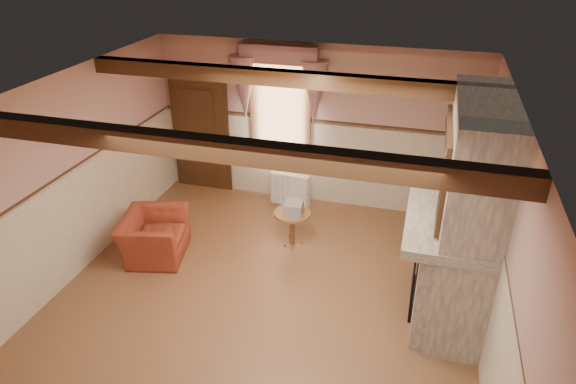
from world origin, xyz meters
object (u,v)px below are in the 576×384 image
(oil_lamp, at_px, (454,182))
(armchair, at_px, (153,236))
(side_table, at_px, (292,228))
(bowl, at_px, (453,209))
(mantel_clock, at_px, (453,179))
(radiator, at_px, (290,189))

(oil_lamp, bearing_deg, armchair, -173.18)
(armchair, distance_m, oil_lamp, 4.34)
(side_table, height_order, oil_lamp, oil_lamp)
(bowl, xyz_separation_m, mantel_clock, (0.00, 0.71, 0.06))
(bowl, height_order, oil_lamp, oil_lamp)
(side_table, bearing_deg, bowl, -22.72)
(side_table, relative_size, bowl, 1.68)
(radiator, relative_size, bowl, 2.07)
(mantel_clock, relative_size, oil_lamp, 0.86)
(side_table, xyz_separation_m, mantel_clock, (2.23, -0.22, 1.25))
(side_table, relative_size, mantel_clock, 2.37)
(mantel_clock, bearing_deg, radiator, 151.16)
(mantel_clock, xyz_separation_m, oil_lamp, (0.00, -0.16, 0.04))
(bowl, bearing_deg, armchair, 179.20)
(radiator, bearing_deg, mantel_clock, -20.55)
(armchair, relative_size, side_table, 1.77)
(armchair, distance_m, bowl, 4.29)
(bowl, relative_size, mantel_clock, 1.41)
(bowl, distance_m, mantel_clock, 0.71)
(oil_lamp, bearing_deg, side_table, 170.33)
(side_table, xyz_separation_m, bowl, (2.23, -0.93, 1.19))
(bowl, bearing_deg, mantel_clock, 90.00)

